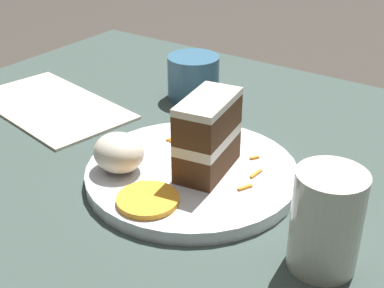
{
  "coord_description": "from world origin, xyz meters",
  "views": [
    {
      "loc": [
        -0.34,
        0.45,
        0.4
      ],
      "look_at": [
        -0.01,
        -0.03,
        0.09
      ],
      "focal_mm": 50.0,
      "sensor_mm": 36.0,
      "label": 1
    }
  ],
  "objects_px": {
    "menu_card": "(51,106)",
    "coffee_mug": "(193,76)",
    "cake_slice": "(208,135)",
    "orange_garnish": "(148,200)",
    "plate": "(192,174)",
    "cream_dollop": "(119,153)",
    "drinking_glass": "(325,227)"
  },
  "relations": [
    {
      "from": "coffee_mug",
      "to": "menu_card",
      "type": "xyz_separation_m",
      "value": [
        0.17,
        0.17,
        -0.04
      ]
    },
    {
      "from": "orange_garnish",
      "to": "menu_card",
      "type": "relative_size",
      "value": 0.26
    },
    {
      "from": "plate",
      "to": "coffee_mug",
      "type": "height_order",
      "value": "coffee_mug"
    },
    {
      "from": "cake_slice",
      "to": "orange_garnish",
      "type": "bearing_deg",
      "value": 71.68
    },
    {
      "from": "drinking_glass",
      "to": "cream_dollop",
      "type": "bearing_deg",
      "value": -0.53
    },
    {
      "from": "drinking_glass",
      "to": "menu_card",
      "type": "bearing_deg",
      "value": -11.94
    },
    {
      "from": "orange_garnish",
      "to": "drinking_glass",
      "type": "relative_size",
      "value": 0.67
    },
    {
      "from": "cake_slice",
      "to": "menu_card",
      "type": "xyz_separation_m",
      "value": [
        0.34,
        -0.04,
        -0.06
      ]
    },
    {
      "from": "cream_dollop",
      "to": "coffee_mug",
      "type": "bearing_deg",
      "value": -74.25
    },
    {
      "from": "orange_garnish",
      "to": "coffee_mug",
      "type": "xyz_separation_m",
      "value": [
        0.15,
        -0.31,
        0.02
      ]
    },
    {
      "from": "plate",
      "to": "drinking_glass",
      "type": "relative_size",
      "value": 2.52
    },
    {
      "from": "plate",
      "to": "drinking_glass",
      "type": "height_order",
      "value": "drinking_glass"
    },
    {
      "from": "plate",
      "to": "orange_garnish",
      "type": "distance_m",
      "value": 0.09
    },
    {
      "from": "plate",
      "to": "coffee_mug",
      "type": "relative_size",
      "value": 3.1
    },
    {
      "from": "orange_garnish",
      "to": "drinking_glass",
      "type": "bearing_deg",
      "value": -170.22
    },
    {
      "from": "menu_card",
      "to": "drinking_glass",
      "type": "bearing_deg",
      "value": -91.2
    },
    {
      "from": "cake_slice",
      "to": "cream_dollop",
      "type": "height_order",
      "value": "cake_slice"
    },
    {
      "from": "plate",
      "to": "cream_dollop",
      "type": "xyz_separation_m",
      "value": [
        0.07,
        0.06,
        0.03
      ]
    },
    {
      "from": "cream_dollop",
      "to": "orange_garnish",
      "type": "bearing_deg",
      "value": 153.97
    },
    {
      "from": "cream_dollop",
      "to": "menu_card",
      "type": "bearing_deg",
      "value": -23.43
    },
    {
      "from": "cream_dollop",
      "to": "menu_card",
      "type": "height_order",
      "value": "cream_dollop"
    },
    {
      "from": "cake_slice",
      "to": "coffee_mug",
      "type": "distance_m",
      "value": 0.27
    },
    {
      "from": "menu_card",
      "to": "coffee_mug",
      "type": "bearing_deg",
      "value": -34.69
    },
    {
      "from": "menu_card",
      "to": "cream_dollop",
      "type": "bearing_deg",
      "value": -102.69
    },
    {
      "from": "cream_dollop",
      "to": "menu_card",
      "type": "xyz_separation_m",
      "value": [
        0.25,
        -0.11,
        -0.04
      ]
    },
    {
      "from": "orange_garnish",
      "to": "coffee_mug",
      "type": "bearing_deg",
      "value": -63.94
    },
    {
      "from": "cake_slice",
      "to": "drinking_glass",
      "type": "relative_size",
      "value": 0.98
    },
    {
      "from": "coffee_mug",
      "to": "cake_slice",
      "type": "bearing_deg",
      "value": 128.43
    },
    {
      "from": "cake_slice",
      "to": "cream_dollop",
      "type": "relative_size",
      "value": 1.59
    },
    {
      "from": "cake_slice",
      "to": "orange_garnish",
      "type": "xyz_separation_m",
      "value": [
        0.02,
        0.1,
        -0.05
      ]
    },
    {
      "from": "coffee_mug",
      "to": "menu_card",
      "type": "bearing_deg",
      "value": 44.57
    },
    {
      "from": "coffee_mug",
      "to": "drinking_glass",
      "type": "bearing_deg",
      "value": 141.55
    }
  ]
}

